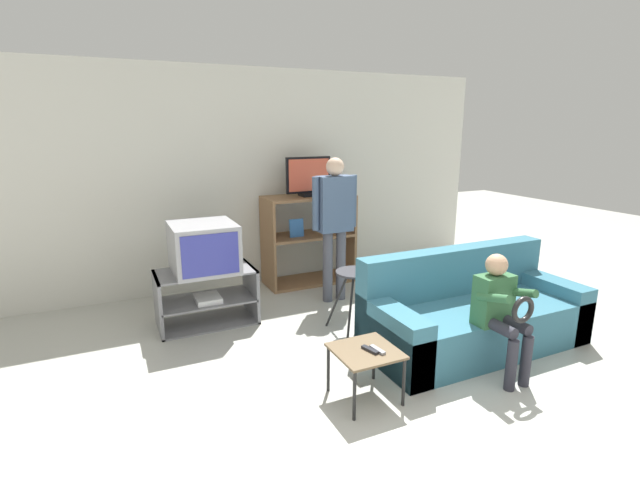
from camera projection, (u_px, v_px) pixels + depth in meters
ground_plane at (449, 468)px, 2.69m from camera, size 18.00×18.00×0.00m
wall_back at (253, 179)px, 5.63m from camera, size 6.40×0.06×2.60m
tv_stand at (207, 298)px, 4.60m from camera, size 0.95×0.52×0.55m
television_main at (203, 247)px, 4.48m from camera, size 0.60×0.64×0.47m
media_shelf at (309, 239)px, 5.77m from camera, size 1.10×0.51×1.10m
television_flat at (308, 178)px, 5.56m from camera, size 0.57×0.20×0.47m
folding_stool at (355, 281)px, 4.37m from camera, size 0.42×0.45×0.61m
snack_table at (365, 356)px, 3.30m from camera, size 0.44×0.44×0.38m
remote_control_black at (370, 350)px, 3.27m from camera, size 0.07×0.15×0.02m
remote_control_white at (377, 350)px, 3.27m from camera, size 0.05×0.15×0.02m
couch at (472, 315)px, 4.16m from camera, size 2.00×0.84×0.84m
person_standing_adult at (335, 216)px, 5.06m from camera, size 0.53×0.20×1.60m
person_seated_child at (501, 307)px, 3.58m from camera, size 0.33×0.43×0.97m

